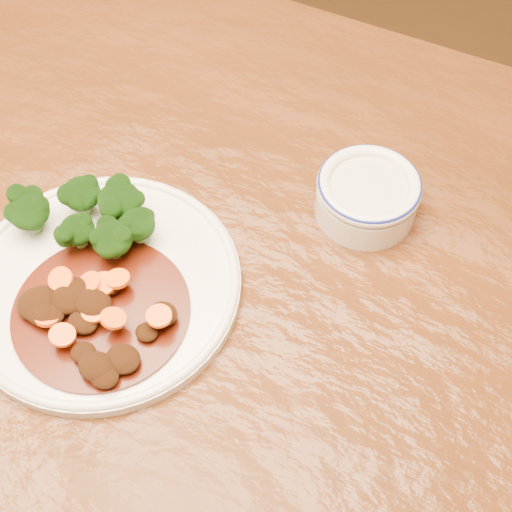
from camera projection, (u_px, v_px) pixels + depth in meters
The scene contains 6 objects.
ground at pixel (173, 467), 1.36m from camera, with size 4.00×4.00×0.00m, color #422910.
dining_table at pixel (116, 276), 0.81m from camera, with size 1.56×1.01×0.75m.
dinner_plate at pixel (103, 284), 0.70m from camera, with size 0.27×0.27×0.02m.
broccoli_florets at pixel (92, 215), 0.71m from camera, with size 0.14×0.10×0.05m.
mince_stew at pixel (90, 315), 0.67m from camera, with size 0.17×0.17×0.03m.
dip_bowl at pixel (367, 194), 0.74m from camera, with size 0.11×0.11×0.05m.
Camera 1 is at (0.36, -0.30, 1.35)m, focal length 50.00 mm.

